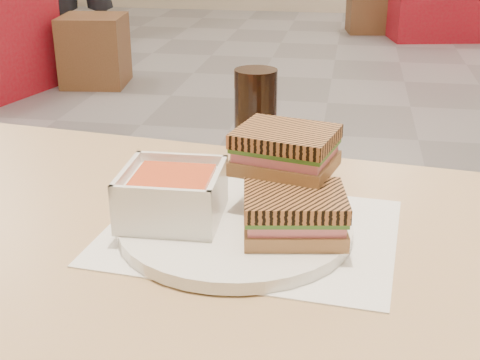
% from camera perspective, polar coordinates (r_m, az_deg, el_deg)
% --- Properties ---
extents(main_table, '(1.28, 0.84, 0.75)m').
position_cam_1_polar(main_table, '(0.88, -9.59, -11.53)').
color(main_table, tan).
rests_on(main_table, ground).
extents(tray_liner, '(0.38, 0.31, 0.00)m').
position_cam_1_polar(tray_liner, '(0.82, 0.92, -4.48)').
color(tray_liner, white).
rests_on(tray_liner, main_table).
extents(plate, '(0.29, 0.29, 0.02)m').
position_cam_1_polar(plate, '(0.81, -0.38, -4.11)').
color(plate, white).
rests_on(plate, tray_liner).
extents(soup_bowl, '(0.12, 0.12, 0.06)m').
position_cam_1_polar(soup_bowl, '(0.81, -5.88, -1.45)').
color(soup_bowl, white).
rests_on(soup_bowl, plate).
extents(panini_lower, '(0.13, 0.12, 0.05)m').
position_cam_1_polar(panini_lower, '(0.77, 4.73, -2.92)').
color(panini_lower, '#9F6F43').
rests_on(panini_lower, plate).
extents(panini_upper, '(0.14, 0.12, 0.05)m').
position_cam_1_polar(panini_upper, '(0.82, 3.97, 2.63)').
color(panini_upper, '#9F6F43').
rests_on(panini_upper, panini_lower).
extents(cola_glass, '(0.07, 0.07, 0.14)m').
position_cam_1_polar(cola_glass, '(1.04, 1.36, 5.71)').
color(cola_glass, black).
rests_on(cola_glass, main_table).
extents(bg_chair_0r, '(0.46, 0.46, 0.46)m').
position_cam_1_polar(bg_chair_0r, '(4.59, -12.49, 10.90)').
color(bg_chair_0r, brown).
rests_on(bg_chair_0r, ground).
extents(bg_chair_2l, '(0.41, 0.41, 0.41)m').
position_cam_1_polar(bg_chair_2l, '(6.57, 10.99, 14.21)').
color(bg_chair_2l, brown).
rests_on(bg_chair_2l, ground).
extents(bg_chair_2r, '(0.46, 0.46, 0.44)m').
position_cam_1_polar(bg_chair_2r, '(6.97, 18.43, 14.10)').
color(bg_chair_2r, brown).
rests_on(bg_chair_2r, ground).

